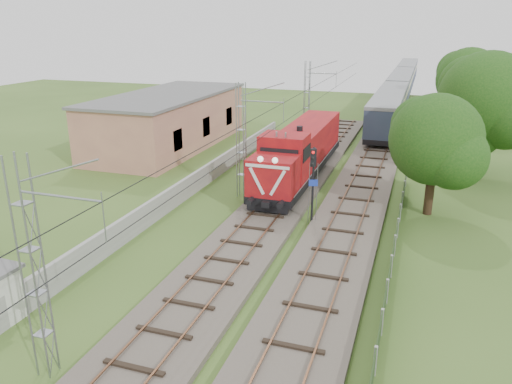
% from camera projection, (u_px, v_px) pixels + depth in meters
% --- Properties ---
extents(ground, '(140.00, 140.00, 0.00)m').
position_uv_depth(ground, '(215.00, 280.00, 24.04)').
color(ground, '#395720').
rests_on(ground, ground).
extents(track_main, '(4.20, 70.00, 0.45)m').
position_uv_depth(track_main, '(260.00, 224.00, 30.27)').
color(track_main, '#6B6054').
rests_on(track_main, ground).
extents(track_side, '(4.20, 80.00, 0.45)m').
position_uv_depth(track_side, '(368.00, 173.00, 40.42)').
color(track_side, '#6B6054').
rests_on(track_side, ground).
extents(catenary, '(3.31, 70.00, 8.00)m').
position_uv_depth(catenary, '(242.00, 141.00, 34.38)').
color(catenary, gray).
rests_on(catenary, ground).
extents(boundary_wall, '(0.25, 40.00, 1.50)m').
position_uv_depth(boundary_wall, '(197.00, 181.00, 36.52)').
color(boundary_wall, '#9E9E99').
rests_on(boundary_wall, ground).
extents(station_building, '(8.40, 20.40, 5.22)m').
position_uv_depth(station_building, '(169.00, 120.00, 49.23)').
color(station_building, tan).
rests_on(station_building, ground).
extents(fence, '(0.12, 32.00, 1.20)m').
position_uv_depth(fence, '(391.00, 266.00, 24.14)').
color(fence, black).
rests_on(fence, ground).
extents(locomotive, '(3.12, 17.83, 4.53)m').
position_uv_depth(locomotive, '(301.00, 151.00, 38.70)').
color(locomotive, black).
rests_on(locomotive, ground).
extents(coach_rake, '(3.13, 69.83, 3.62)m').
position_uv_depth(coach_rake, '(401.00, 84.00, 77.98)').
color(coach_rake, black).
rests_on(coach_rake, ground).
extents(signal_post, '(0.52, 0.42, 4.87)m').
position_uv_depth(signal_post, '(313.00, 173.00, 29.53)').
color(signal_post, black).
rests_on(signal_post, ground).
extents(tree_a, '(6.00, 5.71, 7.77)m').
position_uv_depth(tree_a, '(437.00, 141.00, 30.78)').
color(tree_a, '#3A2517').
rests_on(tree_a, ground).
extents(tree_b, '(7.61, 7.24, 9.86)m').
position_uv_depth(tree_b, '(488.00, 100.00, 37.95)').
color(tree_b, '#3A2517').
rests_on(tree_b, ground).
extents(tree_c, '(5.49, 5.23, 7.12)m').
position_uv_depth(tree_c, '(464.00, 122.00, 38.84)').
color(tree_c, '#3A2517').
rests_on(tree_c, ground).
extents(tree_d, '(7.16, 6.82, 9.28)m').
position_uv_depth(tree_d, '(469.00, 80.00, 54.22)').
color(tree_d, '#3A2517').
rests_on(tree_d, ground).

